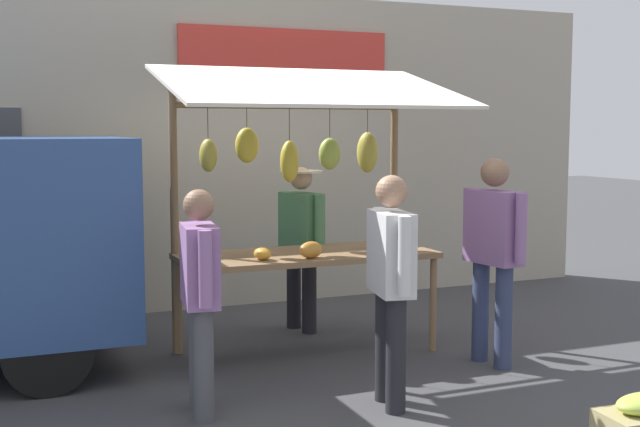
% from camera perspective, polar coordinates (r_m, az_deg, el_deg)
% --- Properties ---
extents(ground_plane, '(40.00, 40.00, 0.00)m').
position_cam_1_polar(ground_plane, '(7.40, -0.91, -9.44)').
color(ground_plane, '#424244').
extents(street_backdrop, '(9.00, 0.30, 3.40)m').
position_cam_1_polar(street_backdrop, '(9.20, -6.40, 4.26)').
color(street_backdrop, '#B2A893').
rests_on(street_backdrop, ground).
extents(market_stall, '(2.50, 1.46, 2.50)m').
position_cam_1_polar(market_stall, '(7.19, -1.03, 2.72)').
color(market_stall, olive).
rests_on(market_stall, ground).
extents(vendor_with_sunhat, '(0.41, 0.67, 1.58)m').
position_cam_1_polar(vendor_with_sunhat, '(7.99, -1.29, -1.51)').
color(vendor_with_sunhat, '#232328').
rests_on(vendor_with_sunhat, ground).
extents(shopper_with_ponytail, '(0.28, 0.72, 1.71)m').
position_cam_1_polar(shopper_with_ponytail, '(6.97, 11.77, -2.12)').
color(shopper_with_ponytail, navy).
rests_on(shopper_with_ponytail, ground).
extents(shopper_in_striped_shirt, '(0.31, 0.69, 1.64)m').
position_cam_1_polar(shopper_in_striped_shirt, '(5.82, 4.87, -4.15)').
color(shopper_in_striped_shirt, '#232328').
rests_on(shopper_in_striped_shirt, ground).
extents(shopper_with_shopping_bag, '(0.28, 0.67, 1.55)m').
position_cam_1_polar(shopper_with_shopping_bag, '(5.70, -8.21, -5.03)').
color(shopper_with_shopping_bag, '#4C4C51').
rests_on(shopper_with_shopping_bag, ground).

